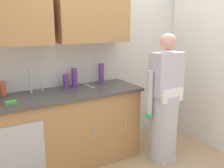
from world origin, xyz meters
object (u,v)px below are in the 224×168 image
object	(u,v)px
bottle_cleaner_spray	(74,78)
sponge	(11,102)
bottle_dish_liquid	(3,89)
bottle_soap	(66,81)
person_at_sink	(165,109)
knife_on_counter	(89,86)
bottle_water_short	(101,74)
sink	(38,97)

from	to	relation	value
bottle_cleaner_spray	sponge	size ratio (longest dim) A/B	2.17
bottle_cleaner_spray	bottle_dish_liquid	world-z (taller)	bottle_cleaner_spray
bottle_soap	sponge	xyz separation A→B (m)	(-0.70, -0.31, -0.07)
person_at_sink	knife_on_counter	xyz separation A→B (m)	(-0.73, 0.64, 0.25)
person_at_sink	bottle_cleaner_spray	bearing A→B (deg)	141.79
bottle_water_short	sponge	distance (m)	1.24
bottle_water_short	bottle_dish_liquid	xyz separation A→B (m)	(-1.22, 0.05, -0.05)
bottle_cleaner_spray	bottle_water_short	world-z (taller)	bottle_water_short
bottle_cleaner_spray	bottle_soap	bearing A→B (deg)	-173.10
sink	bottle_soap	xyz separation A→B (m)	(0.39, 0.16, 0.10)
bottle_soap	sink	bearing A→B (deg)	-157.99
person_at_sink	knife_on_counter	distance (m)	1.00
bottle_cleaner_spray	bottle_water_short	distance (m)	0.38
sink	bottle_cleaner_spray	distance (m)	0.56
bottle_cleaner_spray	bottle_soap	xyz separation A→B (m)	(-0.12, -0.01, -0.03)
person_at_sink	knife_on_counter	world-z (taller)	person_at_sink
person_at_sink	sponge	world-z (taller)	person_at_sink
person_at_sink	bottle_cleaner_spray	size ratio (longest dim) A/B	6.77
person_at_sink	bottle_dish_liquid	bearing A→B (deg)	156.76
bottle_dish_liquid	person_at_sink	bearing A→B (deg)	-23.24
person_at_sink	sponge	bearing A→B (deg)	167.32
bottle_cleaner_spray	bottle_dish_liquid	distance (m)	0.84
knife_on_counter	bottle_soap	bearing A→B (deg)	-102.91
bottle_soap	sponge	world-z (taller)	bottle_soap
person_at_sink	sponge	xyz separation A→B (m)	(-1.72, 0.39, 0.26)
bottle_dish_liquid	knife_on_counter	world-z (taller)	bottle_dish_liquid
person_at_sink	bottle_cleaner_spray	xyz separation A→B (m)	(-0.90, 0.71, 0.37)
bottle_soap	knife_on_counter	bearing A→B (deg)	-10.09
person_at_sink	bottle_water_short	distance (m)	0.95
sink	sponge	world-z (taller)	sink
person_at_sink	bottle_soap	bearing A→B (deg)	145.69
sink	knife_on_counter	xyz separation A→B (m)	(0.69, 0.11, 0.02)
person_at_sink	bottle_cleaner_spray	world-z (taller)	person_at_sink
sink	knife_on_counter	bearing A→B (deg)	8.84
sink	sponge	size ratio (longest dim) A/B	4.55
knife_on_counter	sponge	bearing A→B (deg)	-78.35
bottle_dish_liquid	sponge	bearing A→B (deg)	-86.15
bottle_cleaner_spray	sponge	distance (m)	0.89
person_at_sink	bottle_water_short	xyz separation A→B (m)	(-0.52, 0.70, 0.38)
sink	knife_on_counter	size ratio (longest dim) A/B	2.08
bottle_dish_liquid	bottle_soap	bearing A→B (deg)	-4.20
sink	bottle_dish_liquid	world-z (taller)	sink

